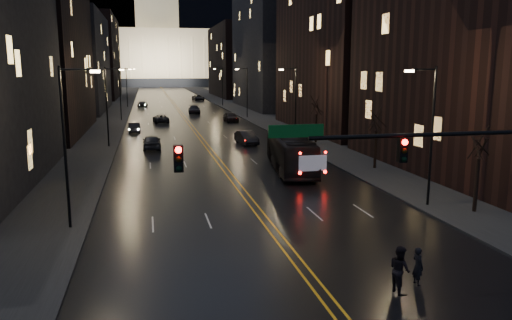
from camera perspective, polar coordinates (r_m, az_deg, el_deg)
ground at (r=21.29m, az=7.01°, el=-14.25°), size 900.00×900.00×0.00m
road at (r=148.63m, az=-9.79°, el=6.87°), size 20.00×320.00×0.02m
sidewalk_left at (r=148.67m, az=-15.22°, el=6.69°), size 8.00×320.00×0.16m
sidewalk_right at (r=149.90m, az=-4.39°, el=7.05°), size 8.00×320.00×0.16m
center_line at (r=148.63m, az=-9.79°, el=6.88°), size 0.62×320.00×0.01m
building_left_mid at (r=73.84m, az=-24.23°, el=13.53°), size 12.00×30.00×28.00m
building_left_far at (r=111.18m, az=-20.08°, el=10.40°), size 12.00×34.00×20.00m
building_left_dist at (r=158.92m, az=-17.82°, el=11.08°), size 12.00×40.00×24.00m
building_right_near at (r=47.21m, az=24.15°, el=13.36°), size 12.00×26.00×24.00m
building_right_mid at (r=113.69m, az=1.81°, el=12.52°), size 12.00×34.00×26.00m
building_right_dist at (r=160.62m, az=-2.43°, el=11.19°), size 12.00×40.00×22.00m
capitol at (r=268.43m, az=-11.10°, el=12.02°), size 90.00×50.00×58.50m
traffic_signal at (r=22.38m, az=21.74°, el=0.01°), size 17.29×0.45×7.00m
streetlamp_right_near at (r=33.35m, az=19.23°, el=3.34°), size 2.13×0.25×9.00m
streetlamp_left_near at (r=28.80m, az=-20.70°, el=2.22°), size 2.13×0.25×9.00m
streetlamp_right_mid at (r=60.87m, az=4.36°, el=6.85°), size 2.13×0.25×9.00m
streetlamp_left_mid at (r=58.50m, az=-16.53°, el=6.30°), size 2.13×0.25×9.00m
streetlamp_right_far at (r=89.99m, az=-1.14°, el=8.03°), size 2.13×0.25×9.00m
streetlamp_left_far at (r=88.41m, az=-15.16°, el=7.63°), size 2.13×0.25×9.00m
streetlamp_right_dist at (r=119.55m, az=-3.95°, el=8.60°), size 2.13×0.25×9.00m
streetlamp_left_dist at (r=118.36m, az=-14.48°, el=8.28°), size 2.13×0.25×9.00m
tree_right_near at (r=32.99m, az=24.22°, el=1.96°), size 2.40×2.40×6.65m
tree_right_mid at (r=44.93m, az=13.63°, el=4.60°), size 2.40×2.40×6.65m
tree_right_far at (r=59.68m, az=6.93°, el=6.19°), size 2.40×2.40×6.65m
bus at (r=43.59m, az=3.98°, el=0.91°), size 4.27×12.23×3.34m
oncoming_car_a at (r=56.44m, az=-11.83°, el=2.02°), size 1.99×4.84×1.64m
oncoming_car_b at (r=71.79m, az=-13.77°, el=3.62°), size 1.82×4.47×1.44m
oncoming_car_c at (r=84.10m, az=-10.82°, el=4.67°), size 2.75×5.12×1.37m
oncoming_car_d at (r=119.11m, az=-12.85°, el=6.24°), size 2.50×4.91×1.37m
receding_car_a at (r=59.07m, az=-1.10°, el=2.57°), size 2.22×4.92×1.57m
receding_car_b at (r=84.15m, az=-2.90°, el=4.94°), size 2.32×4.97×1.65m
receding_car_c at (r=100.10m, az=-7.07°, el=5.74°), size 2.61×5.71×1.62m
receding_car_d at (r=140.94m, az=-6.62°, el=7.08°), size 3.35×5.98×1.58m
pedestrian_a at (r=22.10m, az=18.01°, el=-11.47°), size 0.44×0.63×1.62m
pedestrian_b at (r=21.14m, az=16.11°, el=-11.92°), size 0.61×0.99×1.95m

